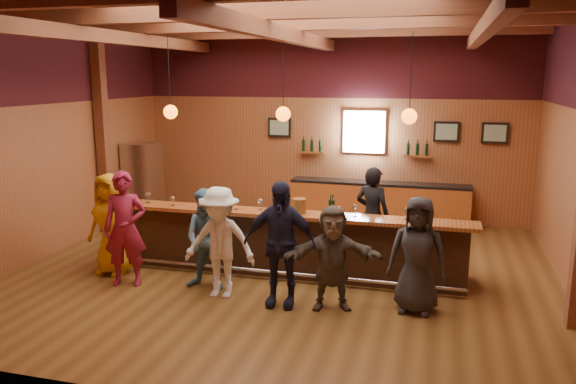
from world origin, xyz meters
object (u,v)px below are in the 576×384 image
back_bar_cabinet (378,203)px  bottle_a (331,207)px  ice_bucket (299,206)px  bartender (372,215)px  customer_navy (280,244)px  customer_orange (111,224)px  bar_counter (287,241)px  customer_dark (417,255)px  stainless_fridge (143,182)px  customer_brown (332,258)px  customer_redvest (125,229)px  customer_denim (209,239)px  customer_white (220,243)px

back_bar_cabinet → bottle_a: bearing=-95.6°
ice_bucket → bartender: bearing=46.7°
bartender → ice_bucket: bartender is taller
customer_navy → customer_orange: bearing=168.0°
bar_counter → back_bar_cabinet: bar_counter is taller
customer_dark → customer_navy: bearing=-166.3°
stainless_fridge → customer_orange: 3.61m
customer_orange → customer_dark: bearing=4.7°
customer_brown → bartender: bearing=67.3°
bar_counter → bartender: 1.62m
stainless_fridge → customer_redvest: 4.20m
stainless_fridge → ice_bucket: size_ratio=7.34×
customer_orange → customer_brown: 3.91m
back_bar_cabinet → bottle_a: size_ratio=12.56×
customer_denim → bottle_a: 2.02m
customer_redvest → customer_orange: bearing=125.1°
customer_navy → bottle_a: (0.50, 1.23, 0.30)m
customer_brown → customer_orange: bearing=158.3°
back_bar_cabinet → customer_orange: (-4.00, -4.49, 0.39)m
customer_orange → customer_white: 2.21m
customer_redvest → bartender: (3.66, 2.13, -0.05)m
bar_counter → customer_redvest: bearing=-149.9°
customer_dark → stainless_fridge: bearing=155.6°
bar_counter → back_bar_cabinet: size_ratio=1.57×
bar_counter → customer_denim: size_ratio=3.92×
bar_counter → bottle_a: 1.10m
ice_bucket → customer_white: bearing=-131.9°
bartender → back_bar_cabinet: bearing=-68.2°
bar_counter → customer_dark: 2.56m
customer_navy → bartender: size_ratio=1.06×
customer_white → customer_redvest: bearing=175.5°
customer_navy → customer_dark: size_ratio=1.11×
customer_white → customer_navy: size_ratio=0.91×
back_bar_cabinet → customer_navy: bearing=-99.9°
bar_counter → customer_dark: customer_dark is taller
customer_redvest → bottle_a: size_ratio=5.82×
customer_denim → bottle_a: customer_denim is taller
ice_bucket → customer_denim: bearing=-147.2°
customer_white → customer_denim: bearing=136.5°
stainless_fridge → bartender: 5.73m
stainless_fridge → customer_orange: stainless_fridge is taller
customer_navy → bartender: bearing=63.2°
customer_navy → customer_dark: customer_navy is taller
customer_redvest → ice_bucket: customer_redvest is taller
customer_denim → ice_bucket: size_ratio=6.56×
back_bar_cabinet → customer_orange: size_ratio=2.31×
ice_bucket → stainless_fridge: bearing=147.9°
customer_redvest → customer_brown: (3.36, -0.06, -0.16)m
customer_redvest → bottle_a: (3.10, 1.09, 0.31)m
stainless_fridge → customer_denim: size_ratio=1.12×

